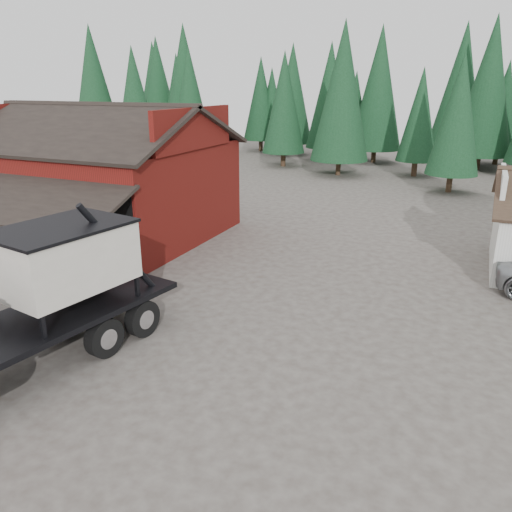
% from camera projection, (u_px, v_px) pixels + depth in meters
% --- Properties ---
extents(ground, '(120.00, 120.00, 0.00)m').
position_uv_depth(ground, '(176.00, 355.00, 15.69)').
color(ground, '#494039').
rests_on(ground, ground).
extents(red_barn, '(12.80, 13.63, 7.18)m').
position_uv_depth(red_barn, '(102.00, 186.00, 27.59)').
color(red_barn, maroon).
rests_on(red_barn, ground).
extents(conifer_backdrop, '(76.00, 16.00, 16.00)m').
position_uv_depth(conifer_backdrop, '(396.00, 166.00, 51.94)').
color(conifer_backdrop, '#113319').
rests_on(conifer_backdrop, ground).
extents(near_pine_a, '(4.40, 4.40, 11.40)m').
position_uv_depth(near_pine_a, '(135.00, 103.00, 46.23)').
color(near_pine_a, '#382619').
rests_on(near_pine_a, ground).
extents(near_pine_b, '(3.96, 3.96, 10.40)m').
position_uv_depth(near_pine_b, '(458.00, 114.00, 37.35)').
color(near_pine_b, '#382619').
rests_on(near_pine_b, ground).
extents(near_pine_d, '(5.28, 5.28, 13.40)m').
position_uv_depth(near_pine_d, '(342.00, 92.00, 44.16)').
color(near_pine_d, '#382619').
rests_on(near_pine_d, ground).
extents(feed_truck, '(4.48, 10.81, 4.74)m').
position_uv_depth(feed_truck, '(12.00, 305.00, 13.95)').
color(feed_truck, black).
rests_on(feed_truck, ground).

